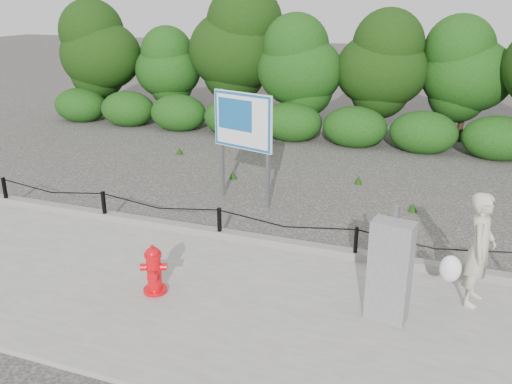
{
  "coord_description": "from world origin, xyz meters",
  "views": [
    {
      "loc": [
        3.8,
        -8.29,
        4.29
      ],
      "look_at": [
        0.64,
        0.2,
        1.0
      ],
      "focal_mm": 38.0,
      "sensor_mm": 36.0,
      "label": 1
    }
  ],
  "objects": [
    {
      "name": "ground",
      "position": [
        0.0,
        0.0,
        0.0
      ],
      "size": [
        90.0,
        90.0,
        0.0
      ],
      "primitive_type": "plane",
      "color": "#2D2B28",
      "rests_on": "ground"
    },
    {
      "name": "chain_barrier",
      "position": [
        0.0,
        0.0,
        0.46
      ],
      "size": [
        10.06,
        0.06,
        0.6
      ],
      "color": "black",
      "rests_on": "sidewalk"
    },
    {
      "name": "sidewalk",
      "position": [
        0.0,
        -2.0,
        0.04
      ],
      "size": [
        14.0,
        4.0,
        0.08
      ],
      "primitive_type": "cube",
      "color": "gray",
      "rests_on": "ground"
    },
    {
      "name": "utility_cabinet",
      "position": [
        3.23,
        -1.59,
        0.8
      ],
      "size": [
        0.59,
        0.44,
        1.6
      ],
      "rotation": [
        0.0,
        0.0,
        -0.17
      ],
      "color": "gray",
      "rests_on": "sidewalk"
    },
    {
      "name": "treeline",
      "position": [
        0.22,
        8.95,
        2.43
      ],
      "size": [
        20.15,
        3.71,
        4.59
      ],
      "color": "black",
      "rests_on": "ground"
    },
    {
      "name": "advertising_sign",
      "position": [
        -0.37,
        2.12,
        1.7
      ],
      "size": [
        1.46,
        0.52,
        2.42
      ],
      "rotation": [
        0.0,
        0.0,
        -0.29
      ],
      "color": "slate",
      "rests_on": "ground"
    },
    {
      "name": "fire_hydrant",
      "position": [
        -0.12,
        -2.11,
        0.45
      ],
      "size": [
        0.47,
        0.47,
        0.77
      ],
      "rotation": [
        0.0,
        0.0,
        0.39
      ],
      "color": "red",
      "rests_on": "sidewalk"
    },
    {
      "name": "curb",
      "position": [
        0.0,
        0.05,
        0.15
      ],
      "size": [
        14.0,
        0.22,
        0.14
      ],
      "primitive_type": "cube",
      "color": "slate",
      "rests_on": "sidewalk"
    },
    {
      "name": "pedestrian",
      "position": [
        4.33,
        -0.74,
        0.9
      ],
      "size": [
        0.76,
        0.68,
        1.69
      ],
      "rotation": [
        0.0,
        0.0,
        1.39
      ],
      "color": "#B2B199",
      "rests_on": "sidewalk"
    }
  ]
}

